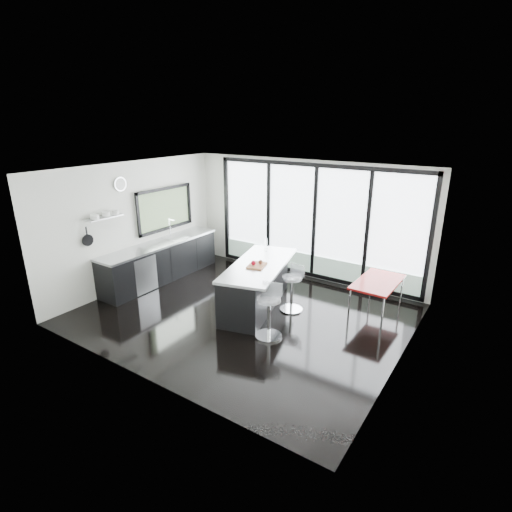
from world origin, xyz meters
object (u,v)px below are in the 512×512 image
Objects in this scene: bar_stool_far at (292,293)px; red_table at (376,297)px; island at (256,285)px; bar_stool_near at (269,318)px.

bar_stool_far reaches higher than red_table.
island is 1.94× the size of red_table.
island reaches higher than red_table.
bar_stool_near is 1.15m from bar_stool_far.
bar_stool_near reaches higher than bar_stool_far.
bar_stool_near is 2.33m from red_table.
bar_stool_near reaches higher than red_table.
island is 3.29× the size of bar_stool_near.
island is at bearing 123.31° from bar_stool_near.
bar_stool_far is at bearing 87.46° from bar_stool_near.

